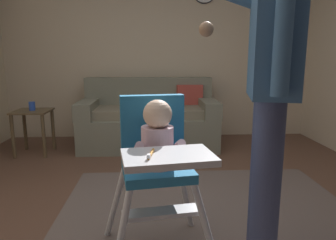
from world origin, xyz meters
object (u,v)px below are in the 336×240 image
object	(u,v)px
adult_standing	(270,83)
toy_ball	(138,176)
high_chair	(157,151)
sippy_cup	(32,106)
couch	(149,120)
side_table	(33,122)

from	to	relation	value
adult_standing	toy_ball	size ratio (longest dim) A/B	11.60
high_chair	adult_standing	xyz separation A→B (m)	(0.54, -0.13, 0.37)
high_chair	sippy_cup	xyz separation A→B (m)	(-1.41, 2.03, -0.06)
toy_ball	sippy_cup	size ratio (longest dim) A/B	1.51
high_chair	sippy_cup	world-z (taller)	high_chair
adult_standing	toy_ball	xyz separation A→B (m)	(-0.70, 1.19, -0.92)
adult_standing	sippy_cup	xyz separation A→B (m)	(-1.95, 2.17, -0.43)
high_chair	sippy_cup	bearing A→B (deg)	-154.12
high_chair	toy_ball	xyz separation A→B (m)	(-0.16, 1.06, -0.55)
couch	adult_standing	size ratio (longest dim) A/B	0.97
adult_standing	toy_ball	bearing A→B (deg)	-46.28
couch	adult_standing	world-z (taller)	adult_standing
toy_ball	adult_standing	bearing A→B (deg)	-59.49
toy_ball	side_table	xyz separation A→B (m)	(-1.26, 0.98, 0.30)
toy_ball	side_table	size ratio (longest dim) A/B	0.29
adult_standing	toy_ball	distance (m)	1.66
toy_ball	side_table	world-z (taller)	side_table
couch	side_table	bearing A→B (deg)	-77.27
couch	high_chair	distance (m)	2.36
sippy_cup	high_chair	bearing A→B (deg)	-55.25
high_chair	toy_ball	world-z (taller)	high_chair
toy_ball	high_chair	bearing A→B (deg)	-81.45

